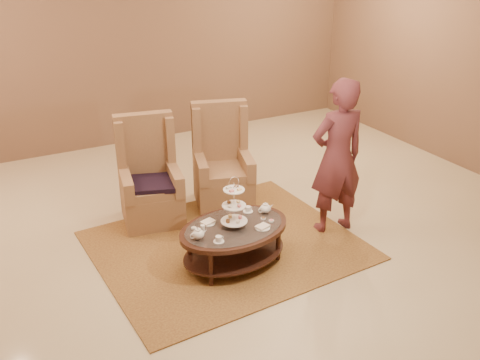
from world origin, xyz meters
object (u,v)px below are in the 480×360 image
armchair_left (150,186)px  tea_table (234,233)px  person (337,158)px  armchair_right (222,170)px

armchair_left → tea_table: bearing=-61.9°
armchair_left → person: person is taller
armchair_right → person: bearing=-40.2°
armchair_right → person: person is taller
tea_table → person: 1.48m
armchair_left → armchair_right: bearing=10.9°
tea_table → armchair_left: size_ratio=1.00×
armchair_left → armchair_right: size_ratio=0.99×
tea_table → person: size_ratio=0.70×
armchair_right → armchair_left: bearing=-162.9°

